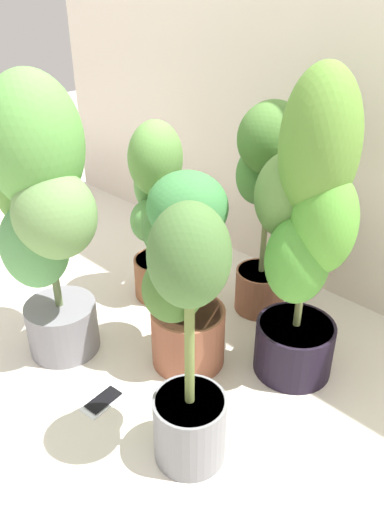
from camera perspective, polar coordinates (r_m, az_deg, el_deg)
ground_plane at (r=1.78m, az=-4.56°, el=-12.68°), size 8.00×8.00×0.00m
mylar_back_wall at (r=1.98m, az=14.81°, el=23.21°), size 3.20×0.01×2.00m
potted_plant_front_left at (r=1.62m, az=-16.53°, el=5.58°), size 0.51×0.40×0.96m
potted_plant_back_right at (r=1.50m, az=12.74°, el=3.39°), size 0.41×0.37×1.00m
potted_plant_front_right at (r=1.26m, az=-0.60°, el=-8.97°), size 0.31×0.27×0.77m
potted_plant_back_left at (r=1.94m, az=-3.97°, el=5.62°), size 0.30×0.28×0.73m
potted_plant_center at (r=1.59m, az=-0.60°, el=-1.16°), size 0.40×0.33×0.69m
potted_plant_back_center at (r=1.83m, az=8.49°, el=7.18°), size 0.35×0.30×0.82m
cell_phone at (r=1.68m, az=-9.85°, el=-15.80°), size 0.09×0.15×0.01m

